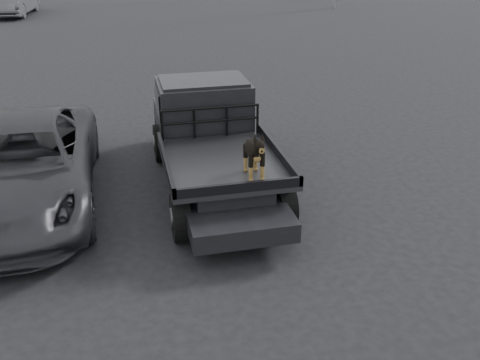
{
  "coord_description": "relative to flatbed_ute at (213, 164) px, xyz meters",
  "views": [
    {
      "loc": [
        -1.15,
        -6.9,
        4.42
      ],
      "look_at": [
        0.36,
        -0.36,
        1.22
      ],
      "focal_mm": 40.0,
      "sensor_mm": 36.0,
      "label": 1
    }
  ],
  "objects": [
    {
      "name": "distant_car_a",
      "position": [
        -6.67,
        23.35,
        0.32
      ],
      "size": [
        2.19,
        4.89,
        1.56
      ],
      "primitive_type": "imported",
      "rotation": [
        0.0,
        0.0,
        -0.12
      ],
      "color": "#46454A",
      "rests_on": "ground"
    },
    {
      "name": "parked_suv",
      "position": [
        -3.31,
        0.07,
        0.27
      ],
      "size": [
        2.44,
        5.25,
        1.46
      ],
      "primitive_type": "imported",
      "rotation": [
        0.0,
        0.0,
        -0.0
      ],
      "color": "#2B2B30",
      "rests_on": "ground"
    },
    {
      "name": "dog",
      "position": [
        0.35,
        -1.6,
        0.83
      ],
      "size": [
        0.32,
        0.6,
        0.74
      ],
      "primitive_type": null,
      "color": "black",
      "rests_on": "flatbed_ute"
    },
    {
      "name": "headache_rack",
      "position": [
        -0.0,
        0.2,
        0.74
      ],
      "size": [
        1.8,
        0.08,
        0.55
      ],
      "primitive_type": null,
      "color": "black",
      "rests_on": "flatbed_ute"
    },
    {
      "name": "flatbed_ute",
      "position": [
        0.0,
        0.0,
        0.0
      ],
      "size": [
        2.0,
        5.4,
        0.92
      ],
      "primitive_type": null,
      "color": "black",
      "rests_on": "ground"
    },
    {
      "name": "ground",
      "position": [
        -0.4,
        -1.98,
        -0.46
      ],
      "size": [
        120.0,
        120.0,
        0.0
      ],
      "primitive_type": "plane",
      "color": "black",
      "rests_on": "ground"
    },
    {
      "name": "ute_cab",
      "position": [
        -0.0,
        0.95,
        0.9
      ],
      "size": [
        1.72,
        1.3,
        0.88
      ],
      "primitive_type": null,
      "color": "black",
      "rests_on": "flatbed_ute"
    }
  ]
}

